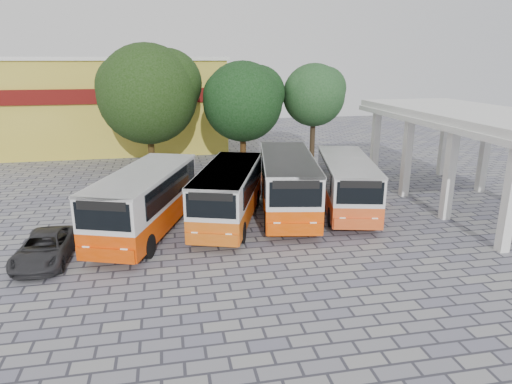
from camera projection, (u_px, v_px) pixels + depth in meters
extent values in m
plane|color=slate|center=(313.00, 243.00, 20.99)|extent=(90.00, 90.00, 0.00)
cube|color=silver|center=(510.00, 197.00, 19.41)|extent=(0.45, 0.45, 5.00)
cube|color=silver|center=(375.00, 143.00, 31.65)|extent=(0.45, 0.45, 5.00)
cube|color=silver|center=(444.00, 141.00, 32.64)|extent=(0.45, 0.45, 5.00)
cube|color=silver|center=(475.00, 114.00, 25.27)|extent=(6.60, 15.60, 0.40)
cube|color=silver|center=(474.00, 120.00, 25.37)|extent=(6.80, 15.80, 0.30)
cube|color=gold|center=(114.00, 105.00, 42.27)|extent=(20.00, 10.00, 8.00)
cube|color=#590C0A|center=(106.00, 96.00, 37.13)|extent=(20.00, 0.20, 1.20)
cube|color=silver|center=(110.00, 59.00, 41.10)|extent=(20.40, 10.40, 0.30)
cube|color=#CD3900|center=(146.00, 214.00, 21.93)|extent=(5.27, 8.84, 1.11)
cube|color=silver|center=(144.00, 188.00, 21.56)|extent=(5.27, 8.84, 1.56)
cube|color=silver|center=(143.00, 173.00, 21.36)|extent=(5.32, 8.85, 0.13)
cube|color=black|center=(116.00, 189.00, 21.31)|extent=(2.42, 6.59, 1.11)
cube|color=black|center=(172.00, 186.00, 21.80)|extent=(2.42, 6.59, 1.11)
cube|color=black|center=(140.00, 217.00, 17.55)|extent=(2.16, 0.82, 1.11)
cube|color=black|center=(140.00, 206.00, 17.42)|extent=(1.91, 0.74, 0.36)
cylinder|color=black|center=(117.00, 247.00, 19.25)|extent=(0.30, 1.06, 1.06)
cylinder|color=black|center=(172.00, 242.00, 19.68)|extent=(0.30, 1.06, 1.06)
cylinder|color=black|center=(127.00, 207.00, 24.43)|extent=(0.30, 1.06, 1.06)
cylinder|color=black|center=(170.00, 204.00, 24.86)|extent=(0.30, 1.06, 1.06)
cube|color=#C9550D|center=(229.00, 206.00, 23.38)|extent=(4.81, 8.36, 1.05)
cube|color=silver|center=(228.00, 182.00, 23.02)|extent=(4.81, 8.36, 1.47)
cube|color=silver|center=(228.00, 169.00, 22.83)|extent=(4.86, 8.37, 0.12)
cube|color=black|center=(204.00, 183.00, 22.79)|extent=(2.14, 6.28, 1.05)
cube|color=black|center=(252.00, 181.00, 23.25)|extent=(2.14, 6.28, 1.05)
cube|color=black|center=(242.00, 206.00, 19.23)|extent=(2.06, 0.73, 1.05)
cube|color=black|center=(241.00, 196.00, 19.11)|extent=(1.82, 0.66, 0.34)
cylinder|color=black|center=(213.00, 233.00, 20.84)|extent=(0.28, 1.00, 1.00)
cylinder|color=black|center=(260.00, 230.00, 21.25)|extent=(0.28, 1.00, 1.00)
cylinder|color=black|center=(204.00, 200.00, 25.74)|extent=(0.28, 1.00, 1.00)
cylinder|color=black|center=(241.00, 198.00, 26.14)|extent=(0.28, 1.00, 1.00)
cube|color=#D94300|center=(287.00, 196.00, 24.75)|extent=(4.17, 9.06, 1.15)
cube|color=silver|center=(288.00, 171.00, 24.36)|extent=(4.17, 9.06, 1.60)
cube|color=silver|center=(288.00, 158.00, 24.15)|extent=(4.22, 9.07, 0.13)
cube|color=black|center=(264.00, 172.00, 24.11)|extent=(1.36, 7.09, 1.15)
cube|color=black|center=(312.00, 170.00, 24.61)|extent=(1.36, 7.09, 1.15)
cube|color=black|center=(314.00, 194.00, 20.23)|extent=(2.32, 0.48, 1.15)
cube|color=black|center=(314.00, 184.00, 20.10)|extent=(2.05, 0.44, 0.37)
cylinder|color=black|center=(279.00, 223.00, 21.98)|extent=(0.31, 1.09, 1.09)
cylinder|color=black|center=(325.00, 220.00, 22.42)|extent=(0.31, 1.09, 1.09)
cylinder|color=black|center=(256.00, 191.00, 27.32)|extent=(0.31, 1.09, 1.09)
cylinder|color=black|center=(294.00, 189.00, 27.76)|extent=(0.31, 1.09, 1.09)
cube|color=#D54C19|center=(346.00, 195.00, 25.26)|extent=(4.24, 8.37, 1.05)
cube|color=silver|center=(347.00, 173.00, 24.90)|extent=(4.24, 8.37, 1.48)
cube|color=silver|center=(348.00, 160.00, 24.71)|extent=(4.29, 8.38, 0.12)
cube|color=black|center=(326.00, 173.00, 24.67)|extent=(1.62, 6.45, 1.05)
cube|color=black|center=(368.00, 171.00, 25.13)|extent=(1.62, 6.45, 1.05)
cube|color=black|center=(381.00, 193.00, 21.10)|extent=(2.11, 0.56, 1.05)
cube|color=black|center=(381.00, 184.00, 20.98)|extent=(1.87, 0.51, 0.34)
cylinder|color=black|center=(345.00, 218.00, 22.71)|extent=(0.28, 1.00, 1.00)
cylinder|color=black|center=(385.00, 216.00, 23.12)|extent=(0.28, 1.00, 1.00)
cylinder|color=black|center=(312.00, 190.00, 27.63)|extent=(0.28, 1.00, 1.00)
cylinder|color=black|center=(346.00, 188.00, 28.03)|extent=(0.28, 1.00, 1.00)
cylinder|color=#493515|center=(151.00, 142.00, 34.03)|extent=(0.47, 0.47, 4.29)
sphere|color=black|center=(148.00, 94.00, 33.03)|extent=(7.23, 7.23, 7.23)
sphere|color=black|center=(167.00, 84.00, 33.39)|extent=(5.06, 5.06, 5.06)
sphere|color=black|center=(129.00, 87.00, 32.46)|extent=(4.70, 4.70, 4.70)
cylinder|color=#4B2F13|center=(243.00, 146.00, 34.14)|extent=(0.45, 0.45, 3.78)
sphere|color=black|center=(243.00, 102.00, 33.23)|extent=(5.82, 5.82, 5.82)
sphere|color=black|center=(258.00, 93.00, 33.57)|extent=(4.07, 4.07, 4.07)
sphere|color=black|center=(229.00, 96.00, 32.73)|extent=(3.78, 3.78, 3.78)
cylinder|color=#392B1B|center=(312.00, 142.00, 35.62)|extent=(0.40, 0.40, 3.81)
sphere|color=#173C17|center=(314.00, 95.00, 34.60)|extent=(4.73, 4.73, 4.73)
sphere|color=#173C17|center=(325.00, 88.00, 34.93)|extent=(3.31, 3.31, 3.31)
sphere|color=#173C17|center=(304.00, 91.00, 34.16)|extent=(3.07, 3.07, 3.07)
imported|color=#252528|center=(45.00, 248.00, 18.93)|extent=(2.19, 4.41, 1.20)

